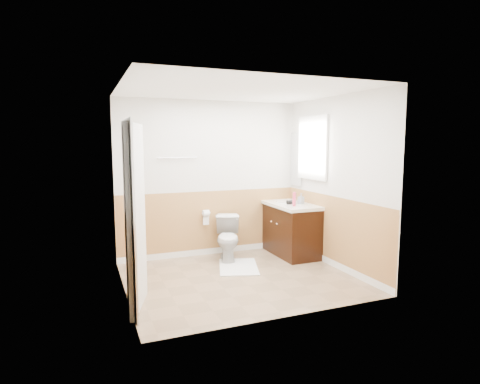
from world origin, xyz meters
name	(u,v)px	position (x,y,z in m)	size (l,w,h in m)	color
floor	(240,278)	(0.00, 0.00, 0.00)	(3.00, 3.00, 0.00)	#8C7051
ceiling	(240,90)	(0.00, 0.00, 2.50)	(3.00, 3.00, 0.00)	white
wall_back	(210,179)	(0.00, 1.30, 1.25)	(3.00, 3.00, 0.00)	silver
wall_front	(288,200)	(0.00, -1.30, 1.25)	(3.00, 3.00, 0.00)	silver
wall_left	(122,192)	(-1.50, 0.00, 1.25)	(3.00, 3.00, 0.00)	silver
wall_right	(335,183)	(1.50, 0.00, 1.25)	(3.00, 3.00, 0.00)	silver
wainscot_back	(211,224)	(0.00, 1.29, 0.50)	(3.00, 3.00, 0.00)	tan
wainscot_front	(286,271)	(0.00, -1.29, 0.50)	(3.00, 3.00, 0.00)	tan
wainscot_left	(126,254)	(-1.49, 0.00, 0.50)	(2.60, 2.60, 0.00)	tan
wainscot_right	(333,233)	(1.49, 0.00, 0.50)	(2.60, 2.60, 0.00)	tan
toilet	(228,238)	(0.15, 0.88, 0.34)	(0.38, 0.67, 0.68)	silver
bath_mat	(238,267)	(0.15, 0.44, 0.01)	(0.55, 0.80, 0.02)	white
vanity_cabinet	(290,230)	(1.21, 0.80, 0.40)	(0.55, 1.10, 0.80)	black
vanity_knob_left	(277,224)	(0.91, 0.70, 0.55)	(0.03, 0.03, 0.03)	silver
vanity_knob_right	(271,222)	(0.91, 0.90, 0.55)	(0.03, 0.03, 0.03)	silver
countertop	(290,205)	(1.20, 0.80, 0.83)	(0.60, 1.15, 0.05)	silver
sink_basin	(286,201)	(1.21, 0.95, 0.86)	(0.36, 0.36, 0.02)	white
faucet	(296,197)	(1.39, 0.95, 0.92)	(0.02, 0.02, 0.14)	silver
lotion_bottle	(294,199)	(1.11, 0.51, 0.96)	(0.05, 0.05, 0.22)	#EA3C5D
soap_dispenser	(301,199)	(1.33, 0.68, 0.94)	(0.08, 0.08, 0.17)	#929AA5
hair_dryer_body	(291,202)	(1.16, 0.70, 0.89)	(0.07, 0.07, 0.14)	black
hair_dryer_handle	(289,204)	(1.13, 0.72, 0.86)	(0.03, 0.03, 0.07)	black
mirror_panel	(296,159)	(1.48, 1.10, 1.55)	(0.02, 0.35, 0.90)	silver
window_frame	(312,148)	(1.47, 0.59, 1.75)	(0.04, 0.80, 1.00)	white
window_glass	(313,148)	(1.49, 0.59, 1.75)	(0.01, 0.70, 0.90)	white
door	(137,218)	(-1.40, -0.45, 1.02)	(0.05, 0.80, 2.04)	white
door_frame	(129,217)	(-1.48, -0.45, 1.03)	(0.02, 0.92, 2.10)	white
door_knob	(138,218)	(-1.34, -0.12, 0.95)	(0.06, 0.06, 0.06)	silver
towel_bar	(177,158)	(-0.55, 1.25, 1.60)	(0.02, 0.02, 0.62)	silver
tp_holder_bar	(206,213)	(-0.10, 1.23, 0.70)	(0.02, 0.02, 0.14)	silver
tp_roll	(206,213)	(-0.10, 1.23, 0.70)	(0.11, 0.11, 0.10)	white
tp_sheet	(206,220)	(-0.10, 1.23, 0.59)	(0.10, 0.01, 0.16)	white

